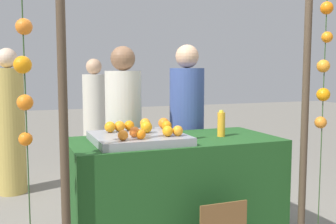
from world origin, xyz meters
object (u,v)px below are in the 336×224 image
Objects in this scene: vendor_left at (124,143)px; vendor_right at (187,137)px; stall_counter at (175,192)px; orange_0 at (178,131)px; juice_bottle at (221,124)px; orange_1 at (120,126)px.

vendor_left is 0.98× the size of vendor_right.
vendor_left is at bearing 113.45° from stall_counter.
vendor_left reaches higher than orange_0.
juice_bottle is at bearing -43.97° from vendor_left.
stall_counter is 1.01× the size of vendor_left.
orange_0 is at bearing -158.12° from juice_bottle.
juice_bottle is (0.46, 0.19, 0.00)m from orange_0.
orange_0 is 0.05× the size of vendor_left.
orange_1 is 0.05× the size of vendor_right.
orange_0 is at bearing -45.67° from orange_1.
vendor_right is at bearing 91.27° from juice_bottle.
orange_0 is at bearing -117.60° from vendor_right.
vendor_right reaches higher than vendor_left.
orange_1 reaches higher than orange_0.
vendor_left is 0.65m from vendor_right.
vendor_right is (0.80, 0.50, -0.21)m from orange_1.
juice_bottle reaches higher than orange_0.
juice_bottle reaches higher than orange_1.
vendor_left is at bearing 71.59° from orange_1.
orange_0 is 0.99m from vendor_right.
orange_0 reaches higher than stall_counter.
vendor_left is (-0.26, 0.60, 0.32)m from stall_counter.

